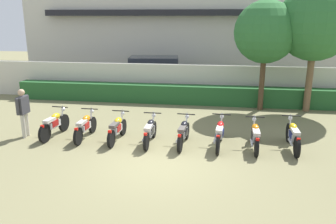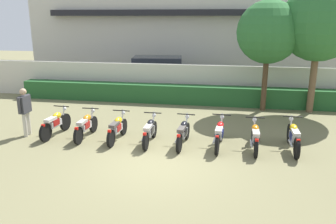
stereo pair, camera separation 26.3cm
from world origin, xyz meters
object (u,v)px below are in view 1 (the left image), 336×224
object	(u,v)px
tree_near_inspector	(266,32)
motorcycle_in_row_1	(85,126)
tree_far_side	(316,23)
motorcycle_in_row_4	(183,132)
motorcycle_in_row_5	(220,133)
motorcycle_in_row_7	(293,135)
motorcycle_in_row_6	(255,136)
inspector_person	(23,109)
motorcycle_in_row_0	(54,124)
motorcycle_in_row_3	(150,131)
motorcycle_in_row_2	(117,128)
parked_car	(157,74)

from	to	relation	value
tree_near_inspector	motorcycle_in_row_1	distance (m)	8.47
tree_far_side	motorcycle_in_row_4	xyz separation A→B (m)	(-4.94, -5.01, -3.35)
motorcycle_in_row_5	motorcycle_in_row_7	xyz separation A→B (m)	(2.27, 0.13, 0.00)
motorcycle_in_row_6	motorcycle_in_row_7	size ratio (longest dim) A/B	0.91
tree_far_side	inspector_person	bearing A→B (deg)	-154.37
tree_near_inspector	motorcycle_in_row_0	xyz separation A→B (m)	(-7.45, -4.77, -2.95)
motorcycle_in_row_3	inspector_person	world-z (taller)	inspector_person
motorcycle_in_row_4	motorcycle_in_row_7	distance (m)	3.43
motorcycle_in_row_4	motorcycle_in_row_5	bearing A→B (deg)	-83.69
motorcycle_in_row_1	motorcycle_in_row_6	distance (m)	5.63
motorcycle_in_row_3	tree_far_side	bearing A→B (deg)	-50.33
motorcycle_in_row_2	motorcycle_in_row_4	bearing A→B (deg)	-90.17
motorcycle_in_row_0	motorcycle_in_row_7	xyz separation A→B (m)	(7.94, 0.01, 0.00)
motorcycle_in_row_3	motorcycle_in_row_7	world-z (taller)	motorcycle_in_row_7
motorcycle_in_row_2	motorcycle_in_row_6	distance (m)	4.49
motorcycle_in_row_1	motorcycle_in_row_3	xyz separation A→B (m)	(2.28, -0.13, -0.01)
motorcycle_in_row_5	parked_car	bearing A→B (deg)	27.44
parked_car	motorcycle_in_row_3	size ratio (longest dim) A/B	2.62
motorcycle_in_row_0	motorcycle_in_row_5	distance (m)	5.68
motorcycle_in_row_3	inspector_person	size ratio (longest dim) A/B	1.06
tree_near_inspector	motorcycle_in_row_4	world-z (taller)	tree_near_inspector
motorcycle_in_row_0	motorcycle_in_row_5	world-z (taller)	same
motorcycle_in_row_5	motorcycle_in_row_7	world-z (taller)	motorcycle_in_row_7
motorcycle_in_row_2	motorcycle_in_row_3	size ratio (longest dim) A/B	1.01
parked_car	motorcycle_in_row_3	bearing A→B (deg)	-88.68
parked_car	motorcycle_in_row_5	xyz separation A→B (m)	(3.60, -8.40, -0.48)
motorcycle_in_row_3	motorcycle_in_row_6	size ratio (longest dim) A/B	1.00
motorcycle_in_row_4	motorcycle_in_row_6	distance (m)	2.25
parked_car	motorcycle_in_row_2	distance (m)	8.39
tree_far_side	motorcycle_in_row_6	xyz separation A→B (m)	(-2.68, -5.00, -3.35)
motorcycle_in_row_2	motorcycle_in_row_3	bearing A→B (deg)	-92.23
motorcycle_in_row_7	motorcycle_in_row_1	bearing A→B (deg)	90.86
motorcycle_in_row_2	motorcycle_in_row_0	bearing A→B (deg)	89.21
tree_far_side	motorcycle_in_row_4	world-z (taller)	tree_far_side
motorcycle_in_row_6	motorcycle_in_row_7	xyz separation A→B (m)	(1.17, 0.16, 0.02)
parked_car	motorcycle_in_row_2	world-z (taller)	parked_car
tree_near_inspector	motorcycle_in_row_3	distance (m)	7.03
motorcycle_in_row_0	motorcycle_in_row_1	size ratio (longest dim) A/B	1.01
tree_far_side	motorcycle_in_row_0	bearing A→B (deg)	-152.85
motorcycle_in_row_2	motorcycle_in_row_4	world-z (taller)	motorcycle_in_row_4
motorcycle_in_row_5	motorcycle_in_row_7	size ratio (longest dim) A/B	0.97
motorcycle_in_row_0	motorcycle_in_row_6	world-z (taller)	motorcycle_in_row_0
motorcycle_in_row_1	motorcycle_in_row_6	world-z (taller)	motorcycle_in_row_1
motorcycle_in_row_3	motorcycle_in_row_7	xyz separation A→B (m)	(4.52, 0.18, 0.02)
motorcycle_in_row_1	motorcycle_in_row_7	distance (m)	6.80
motorcycle_in_row_4	motorcycle_in_row_6	xyz separation A→B (m)	(2.25, 0.01, 0.00)
motorcycle_in_row_2	motorcycle_in_row_4	size ratio (longest dim) A/B	1.00
tree_near_inspector	motorcycle_in_row_5	distance (m)	5.98
motorcycle_in_row_3	inspector_person	xyz separation A→B (m)	(-4.41, 0.00, 0.57)
motorcycle_in_row_6	inspector_person	xyz separation A→B (m)	(-7.76, -0.01, 0.56)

